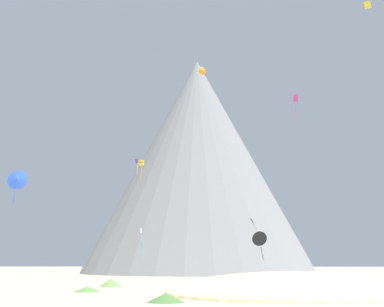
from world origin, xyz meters
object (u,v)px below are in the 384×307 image
(bush_far_right, at_px, (350,287))
(kite_orange_high, at_px, (203,71))
(bush_mid_center, at_px, (111,283))
(kite_magenta_high, at_px, (296,101))
(kite_white_low, at_px, (141,237))
(kite_indigo_mid, at_px, (137,163))
(kite_yellow_high, at_px, (367,5))
(rock_massif, at_px, (201,165))
(bush_far_left, at_px, (166,298))
(kite_blue_low, at_px, (17,180))
(bush_scatter_east, at_px, (87,289))
(kite_black_low, at_px, (260,239))
(kite_gold_mid, at_px, (141,163))

(bush_far_right, relative_size, kite_orange_high, 1.27)
(bush_mid_center, height_order, bush_far_right, bush_mid_center)
(kite_magenta_high, xyz_separation_m, kite_white_low, (-29.02, -10.20, -27.73))
(kite_indigo_mid, bearing_deg, kite_yellow_high, 18.72)
(bush_far_right, relative_size, rock_massif, 0.02)
(bush_far_left, bearing_deg, kite_blue_low, 135.52)
(bush_scatter_east, bearing_deg, kite_yellow_high, 25.90)
(bush_far_left, bearing_deg, kite_indigo_mid, 103.12)
(bush_far_left, height_order, kite_black_low, kite_black_low)
(kite_orange_high, relative_size, kite_gold_mid, 0.45)
(kite_magenta_high, relative_size, kite_white_low, 1.12)
(bush_mid_center, distance_m, kite_black_low, 28.53)
(bush_far_left, relative_size, kite_black_low, 0.59)
(bush_far_left, relative_size, kite_gold_mid, 0.85)
(kite_black_low, distance_m, kite_blue_low, 37.10)
(kite_yellow_high, relative_size, kite_magenta_high, 0.24)
(kite_gold_mid, distance_m, kite_white_low, 12.48)
(bush_far_right, relative_size, kite_gold_mid, 0.57)
(bush_scatter_east, bearing_deg, rock_massif, 82.81)
(bush_scatter_east, height_order, kite_black_low, kite_black_low)
(kite_gold_mid, relative_size, kite_magenta_high, 0.58)
(kite_gold_mid, height_order, kite_black_low, kite_gold_mid)
(kite_yellow_high, height_order, kite_gold_mid, kite_yellow_high)
(bush_far_right, height_order, kite_orange_high, kite_orange_high)
(rock_massif, distance_m, kite_magenta_high, 33.58)
(kite_yellow_high, height_order, kite_black_low, kite_yellow_high)
(bush_far_right, height_order, kite_indigo_mid, kite_indigo_mid)
(bush_far_left, xyz_separation_m, kite_yellow_high, (27.10, 26.58, 40.16))
(kite_yellow_high, relative_size, kite_white_low, 0.26)
(kite_blue_low, xyz_separation_m, kite_white_low, (13.34, 17.48, -6.33))
(kite_magenta_high, bearing_deg, bush_far_right, -34.28)
(bush_far_left, xyz_separation_m, kite_blue_low, (-22.11, 21.71, 12.63))
(bush_far_right, xyz_separation_m, kite_gold_mid, (-24.55, 20.47, 17.59))
(kite_indigo_mid, relative_size, kite_gold_mid, 1.24)
(kite_orange_high, distance_m, kite_blue_low, 32.49)
(bush_far_left, distance_m, kite_blue_low, 33.46)
(kite_black_low, bearing_deg, kite_yellow_high, 167.19)
(kite_orange_high, distance_m, kite_gold_mid, 17.94)
(kite_gold_mid, relative_size, kite_black_low, 0.69)
(bush_mid_center, height_order, kite_blue_low, kite_blue_low)
(bush_far_right, relative_size, bush_far_left, 0.67)
(kite_magenta_high, bearing_deg, kite_yellow_high, -11.41)
(bush_far_right, bearing_deg, bush_far_left, -140.76)
(kite_orange_high, xyz_separation_m, kite_blue_low, (-23.91, -9.85, -19.67))
(kite_indigo_mid, distance_m, kite_black_low, 37.93)
(bush_far_right, bearing_deg, rock_massif, 104.79)
(kite_magenta_high, bearing_deg, kite_orange_high, -74.10)
(kite_indigo_mid, relative_size, kite_blue_low, 0.89)
(bush_mid_center, bearing_deg, bush_scatter_east, -91.98)
(bush_mid_center, bearing_deg, kite_blue_low, 161.70)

